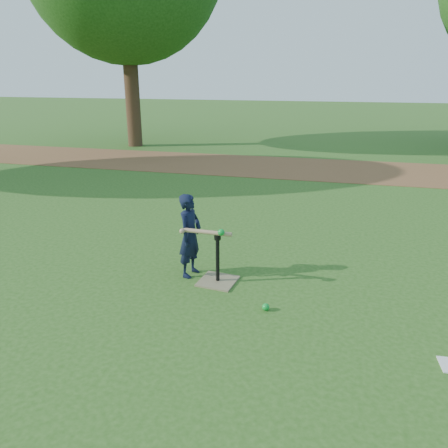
# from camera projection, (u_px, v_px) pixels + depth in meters

# --- Properties ---
(ground) EXTENTS (80.00, 80.00, 0.00)m
(ground) POSITION_uv_depth(u_px,v_px,m) (232.00, 296.00, 5.00)
(ground) COLOR #285116
(ground) RESTS_ON ground
(dirt_strip) EXTENTS (24.00, 3.00, 0.01)m
(dirt_strip) POSITION_uv_depth(u_px,v_px,m) (298.00, 168.00, 11.86)
(dirt_strip) COLOR brown
(dirt_strip) RESTS_ON ground
(child) EXTENTS (0.32, 0.42, 1.05)m
(child) POSITION_uv_depth(u_px,v_px,m) (190.00, 236.00, 5.37)
(child) COLOR black
(child) RESTS_ON ground
(wiffle_ball_ground) EXTENTS (0.08, 0.08, 0.08)m
(wiffle_ball_ground) POSITION_uv_depth(u_px,v_px,m) (266.00, 307.00, 4.68)
(wiffle_ball_ground) COLOR #0D982D
(wiffle_ball_ground) RESTS_ON ground
(batting_tee) EXTENTS (0.47, 0.47, 0.61)m
(batting_tee) POSITION_uv_depth(u_px,v_px,m) (218.00, 274.00, 5.30)
(batting_tee) COLOR #7D704F
(batting_tee) RESTS_ON ground
(swing_action) EXTENTS (0.63, 0.14, 0.11)m
(swing_action) POSITION_uv_depth(u_px,v_px,m) (207.00, 232.00, 5.11)
(swing_action) COLOR tan
(swing_action) RESTS_ON ground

